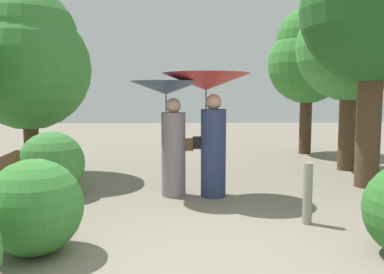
% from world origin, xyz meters
% --- Properties ---
extents(ground_plane, '(40.00, 40.00, 0.00)m').
position_xyz_m(ground_plane, '(0.00, 0.00, 0.00)').
color(ground_plane, gray).
extents(person_left, '(1.18, 1.18, 1.88)m').
position_xyz_m(person_left, '(-0.39, 2.59, 1.32)').
color(person_left, gray).
rests_on(person_left, ground).
extents(person_right, '(1.42, 1.42, 2.01)m').
position_xyz_m(person_right, '(0.24, 2.51, 1.52)').
color(person_right, navy).
rests_on(person_right, ground).
extents(park_bench, '(0.62, 1.54, 0.83)m').
position_xyz_m(park_bench, '(-2.47, 1.44, 0.51)').
color(park_bench, '#38383D').
rests_on(park_bench, ground).
extents(tree_near_right, '(2.18, 2.18, 4.06)m').
position_xyz_m(tree_near_right, '(3.40, 7.25, 2.72)').
color(tree_near_right, '#42301E').
rests_on(tree_near_right, ground).
extents(tree_mid_left, '(2.44, 2.44, 3.75)m').
position_xyz_m(tree_mid_left, '(-3.20, 4.20, 2.38)').
color(tree_mid_left, '#4C3823').
rests_on(tree_mid_left, ground).
extents(tree_far_back, '(2.32, 2.32, 4.33)m').
position_xyz_m(tree_far_back, '(3.50, 4.72, 2.90)').
color(tree_far_back, '#4C3823').
rests_on(tree_far_back, ground).
extents(bush_path_right, '(1.07, 1.07, 1.07)m').
position_xyz_m(bush_path_right, '(-2.33, 2.63, 0.54)').
color(bush_path_right, '#428C3D').
rests_on(bush_path_right, ground).
extents(bush_far_side, '(1.01, 1.01, 1.01)m').
position_xyz_m(bush_far_side, '(-1.76, 0.17, 0.50)').
color(bush_far_side, '#387F33').
rests_on(bush_far_side, ground).
extents(path_marker_post, '(0.12, 0.12, 0.80)m').
position_xyz_m(path_marker_post, '(1.41, 1.03, 0.40)').
color(path_marker_post, gray).
rests_on(path_marker_post, ground).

